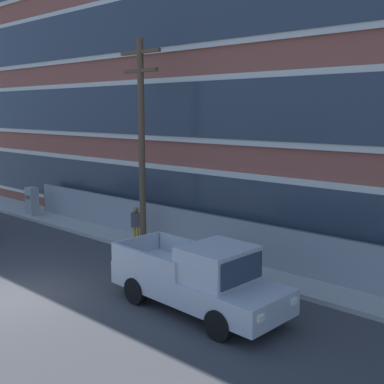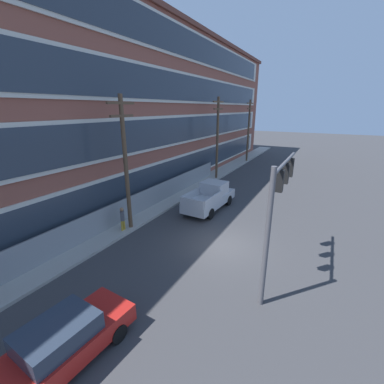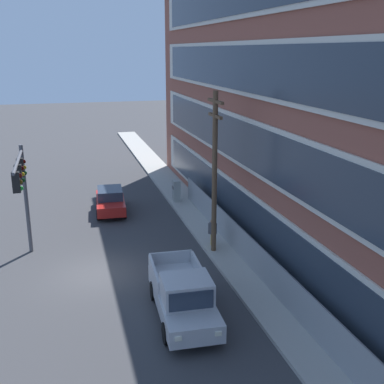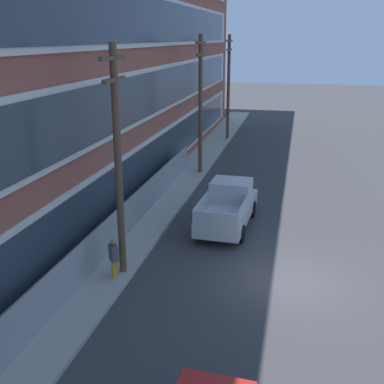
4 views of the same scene
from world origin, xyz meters
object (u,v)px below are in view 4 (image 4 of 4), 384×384
object	(u,v)px
utility_pole_near_corner	(118,156)
utility_pole_far_east	(229,83)
pedestrian_near_cabinet	(114,257)
utility_pole_midblock	(200,99)
pickup_truck_silver	(228,206)

from	to	relation	value
utility_pole_near_corner	utility_pole_far_east	size ratio (longest dim) A/B	0.96
utility_pole_far_east	pedestrian_near_cabinet	size ratio (longest dim) A/B	5.17
utility_pole_midblock	utility_pole_far_east	distance (m)	11.22
pickup_truck_silver	utility_pole_midblock	xyz separation A→B (m)	(8.50, 3.11, 3.89)
utility_pole_midblock	utility_pole_near_corner	bearing A→B (deg)	-179.99
pickup_truck_silver	utility_pole_far_east	world-z (taller)	utility_pole_far_east
utility_pole_far_east	utility_pole_midblock	bearing A→B (deg)	179.50
utility_pole_midblock	utility_pole_far_east	bearing A→B (deg)	-0.50
utility_pole_far_east	utility_pole_near_corner	bearing A→B (deg)	179.79
utility_pole_near_corner	utility_pole_midblock	distance (m)	14.30
utility_pole_near_corner	pedestrian_near_cabinet	distance (m)	3.67
pickup_truck_silver	utility_pole_near_corner	distance (m)	7.52
utility_pole_midblock	pickup_truck_silver	bearing A→B (deg)	-159.91
utility_pole_midblock	utility_pole_far_east	world-z (taller)	utility_pole_far_east
utility_pole_far_east	pedestrian_near_cabinet	xyz separation A→B (m)	(-26.09, 0.21, -3.91)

